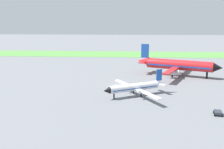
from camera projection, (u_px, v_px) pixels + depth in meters
ground_plane at (119, 85)px, 83.96m from camera, size 600.00×600.00×0.00m
grass_taxiway_strip at (124, 54)px, 160.26m from camera, size 360.00×28.00×0.08m
airplane_midfield_jet at (177, 65)px, 97.19m from camera, size 30.27×30.46×11.35m
airplane_foreground_turboprop at (135, 87)px, 71.60m from camera, size 17.58×20.16×6.73m
baggage_cart_near_gate at (218, 113)px, 57.21m from camera, size 2.15×2.66×0.90m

